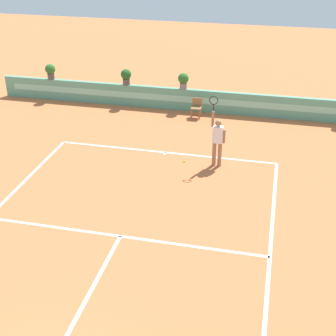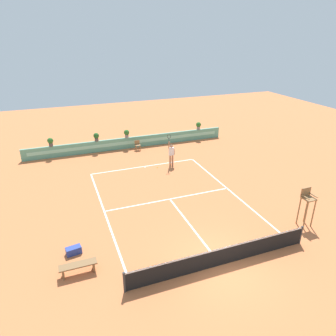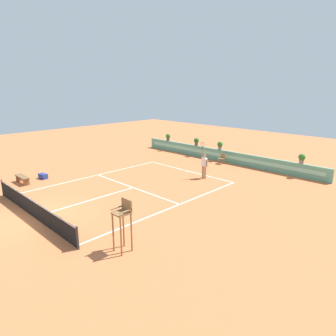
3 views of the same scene
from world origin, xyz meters
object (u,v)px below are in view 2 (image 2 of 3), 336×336
at_px(bench_courtside, 78,267).
at_px(potted_plant_far_left, 50,141).
at_px(tennis_ball_near_baseline, 157,167).
at_px(potted_plant_left, 96,136).
at_px(potted_plant_far_right, 198,125).
at_px(ball_kid_chair, 138,145).
at_px(potted_plant_centre, 127,133).
at_px(tennis_player, 171,153).
at_px(umpire_chair, 307,203).
at_px(gear_bag, 74,250).

bearing_deg(bench_courtside, potted_plant_far_left, 92.27).
relative_size(tennis_ball_near_baseline, potted_plant_left, 0.09).
height_order(bench_courtside, potted_plant_far_right, potted_plant_far_right).
bearing_deg(potted_plant_far_right, ball_kid_chair, -173.36).
bearing_deg(potted_plant_far_left, bench_courtside, -87.73).
bearing_deg(tennis_ball_near_baseline, potted_plant_centre, 102.02).
distance_m(tennis_player, tennis_ball_near_baseline, 1.54).
relative_size(tennis_player, potted_plant_left, 3.57).
height_order(umpire_chair, tennis_ball_near_baseline, umpire_chair).
bearing_deg(potted_plant_centre, tennis_player, -66.26).
height_order(gear_bag, tennis_ball_near_baseline, gear_bag).
height_order(ball_kid_chair, bench_courtside, ball_kid_chair).
xyz_separation_m(bench_courtside, gear_bag, (-0.08, 1.43, -0.20)).
bearing_deg(potted_plant_far_left, gear_bag, -87.85).
bearing_deg(bench_courtside, tennis_ball_near_baseline, 54.26).
bearing_deg(bench_courtside, gear_bag, 93.30).
xyz_separation_m(potted_plant_far_left, potted_plant_far_right, (13.41, 0.00, 0.00)).
distance_m(potted_plant_far_left, potted_plant_centre, 6.37).
bearing_deg(tennis_player, tennis_ball_near_baseline, -179.97).
height_order(ball_kid_chair, tennis_player, tennis_player).
relative_size(umpire_chair, tennis_player, 0.83).
bearing_deg(potted_plant_centre, gear_bag, -113.92).
bearing_deg(gear_bag, potted_plant_centre, 66.08).
bearing_deg(potted_plant_far_left, potted_plant_far_right, 0.00).
distance_m(ball_kid_chair, gear_bag, 14.15).
xyz_separation_m(tennis_player, potted_plant_far_left, (-8.61, 5.11, 0.36)).
height_order(ball_kid_chair, potted_plant_left, potted_plant_left).
distance_m(umpire_chair, ball_kid_chair, 15.35).
distance_m(ball_kid_chair, potted_plant_far_right, 6.40).
relative_size(ball_kid_chair, potted_plant_left, 1.17).
distance_m(ball_kid_chair, tennis_ball_near_baseline, 4.42).
bearing_deg(potted_plant_centre, potted_plant_far_left, 180.00).
bearing_deg(tennis_ball_near_baseline, tennis_player, 0.03).
relative_size(tennis_player, potted_plant_centre, 3.57).
distance_m(potted_plant_far_left, potted_plant_left, 3.71).
xyz_separation_m(potted_plant_far_left, potted_plant_left, (3.71, 0.00, 0.00)).
bearing_deg(potted_plant_centre, potted_plant_far_right, 0.00).
height_order(gear_bag, potted_plant_centre, potted_plant_centre).
height_order(umpire_chair, gear_bag, umpire_chair).
bearing_deg(potted_plant_far_right, potted_plant_centre, 180.00).
xyz_separation_m(umpire_chair, tennis_player, (-3.78, 10.01, -0.29)).
xyz_separation_m(gear_bag, tennis_ball_near_baseline, (6.96, 8.12, -0.15)).
bearing_deg(potted_plant_far_right, gear_bag, -134.30).
bearing_deg(tennis_ball_near_baseline, potted_plant_far_left, 145.56).
relative_size(bench_courtside, gear_bag, 2.29).
bearing_deg(potted_plant_left, bench_courtside, -102.06).
height_order(bench_courtside, potted_plant_left, potted_plant_left).
xyz_separation_m(gear_bag, potted_plant_far_left, (-0.50, 13.23, 1.23)).
xyz_separation_m(ball_kid_chair, tennis_ball_near_baseline, (0.33, -4.38, -0.44)).
xyz_separation_m(potted_plant_left, potted_plant_centre, (2.65, 0.00, 0.00)).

